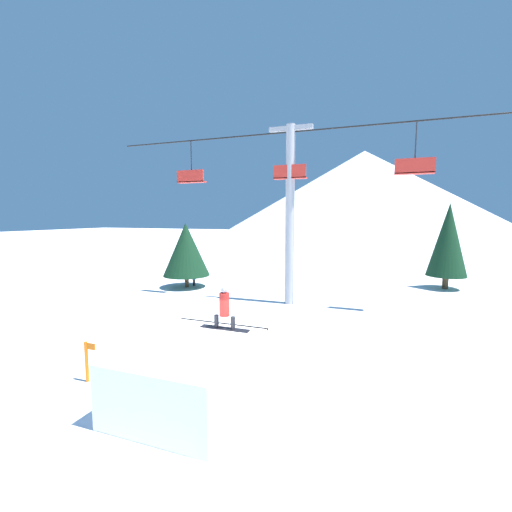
{
  "coord_description": "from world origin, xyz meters",
  "views": [
    {
      "loc": [
        4.66,
        -7.93,
        4.94
      ],
      "look_at": [
        0.04,
        4.53,
        3.39
      ],
      "focal_mm": 24.0,
      "sensor_mm": 36.0,
      "label": 1
    }
  ],
  "objects_px": {
    "snow_ramp": "(192,373)",
    "distant_skier": "(194,277)",
    "pine_tree_near": "(186,249)",
    "snowboarder": "(224,309)",
    "trail_marker": "(87,360)"
  },
  "relations": [
    {
      "from": "snow_ramp",
      "to": "snowboarder",
      "type": "xyz_separation_m",
      "value": [
        0.3,
        1.4,
        1.42
      ]
    },
    {
      "from": "pine_tree_near",
      "to": "snowboarder",
      "type": "bearing_deg",
      "value": -53.74
    },
    {
      "from": "snowboarder",
      "to": "distant_skier",
      "type": "distance_m",
      "value": 14.66
    },
    {
      "from": "snow_ramp",
      "to": "trail_marker",
      "type": "xyz_separation_m",
      "value": [
        -3.51,
        -0.14,
        -0.13
      ]
    },
    {
      "from": "snowboarder",
      "to": "trail_marker",
      "type": "relative_size",
      "value": 1.25
    },
    {
      "from": "snow_ramp",
      "to": "distant_skier",
      "type": "bearing_deg",
      "value": 120.36
    },
    {
      "from": "snow_ramp",
      "to": "pine_tree_near",
      "type": "distance_m",
      "value": 15.35
    },
    {
      "from": "snow_ramp",
      "to": "pine_tree_near",
      "type": "xyz_separation_m",
      "value": [
        -8.12,
        12.89,
        1.86
      ]
    },
    {
      "from": "snow_ramp",
      "to": "distant_skier",
      "type": "relative_size",
      "value": 3.12
    },
    {
      "from": "snow_ramp",
      "to": "pine_tree_near",
      "type": "relative_size",
      "value": 0.85
    },
    {
      "from": "trail_marker",
      "to": "distant_skier",
      "type": "relative_size",
      "value": 1.01
    },
    {
      "from": "pine_tree_near",
      "to": "trail_marker",
      "type": "distance_m",
      "value": 13.96
    },
    {
      "from": "snow_ramp",
      "to": "distant_skier",
      "type": "xyz_separation_m",
      "value": [
        -7.88,
        13.46,
        -0.13
      ]
    },
    {
      "from": "snow_ramp",
      "to": "distant_skier",
      "type": "distance_m",
      "value": 15.6
    },
    {
      "from": "snowboarder",
      "to": "pine_tree_near",
      "type": "bearing_deg",
      "value": 126.26
    }
  ]
}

